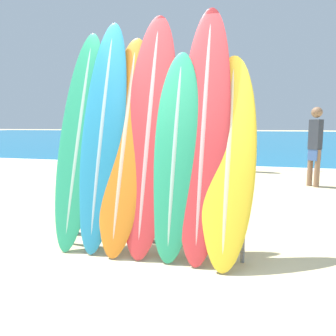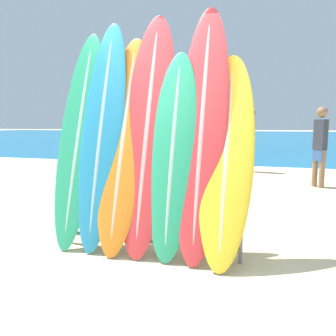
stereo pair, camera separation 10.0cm
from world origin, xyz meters
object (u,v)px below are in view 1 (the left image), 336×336
object	(u,v)px
surfboard_slot_2	(125,141)
surfboard_slot_3	(149,131)
surfboard_slot_4	(175,153)
surfboard_slot_5	(204,129)
person_mid_beach	(245,138)
person_far_left	(315,144)
surfboard_rack	(147,213)
surfboard_slot_0	(80,137)
surfboard_slot_6	(229,156)
surfboard_slot_1	(103,133)
person_near_water	(145,146)

from	to	relation	value
surfboard_slot_2	surfboard_slot_3	world-z (taller)	surfboard_slot_3
surfboard_slot_4	surfboard_slot_5	world-z (taller)	surfboard_slot_5
surfboard_slot_5	person_mid_beach	world-z (taller)	surfboard_slot_5
surfboard_slot_2	person_far_left	distance (m)	5.06
surfboard_rack	surfboard_slot_0	distance (m)	1.14
surfboard_slot_0	surfboard_slot_6	xyz separation A→B (m)	(1.64, -0.04, -0.17)
surfboard_slot_3	surfboard_slot_0	bearing A→B (deg)	-179.35
surfboard_slot_1	person_far_left	distance (m)	5.20
surfboard_rack	person_near_water	size ratio (longest dim) A/B	1.21
surfboard_slot_2	person_far_left	size ratio (longest dim) A/B	1.36
surfboard_slot_4	surfboard_slot_0	bearing A→B (deg)	176.26
surfboard_slot_0	surfboard_slot_3	world-z (taller)	surfboard_slot_3
surfboard_slot_0	surfboard_slot_2	world-z (taller)	surfboard_slot_0
surfboard_slot_6	person_far_left	xyz separation A→B (m)	(1.44, 4.41, -0.10)
surfboard_slot_5	person_far_left	distance (m)	4.68
person_mid_beach	surfboard_slot_1	bearing A→B (deg)	-25.42
surfboard_slot_3	surfboard_slot_6	world-z (taller)	surfboard_slot_3
surfboard_rack	person_near_water	world-z (taller)	person_near_water
surfboard_slot_1	surfboard_slot_6	xyz separation A→B (m)	(1.35, -0.03, -0.21)
surfboard_slot_3	surfboard_slot_6	xyz separation A→B (m)	(0.83, -0.05, -0.24)
surfboard_slot_3	person_near_water	size ratio (longest dim) A/B	1.55
surfboard_rack	person_mid_beach	size ratio (longest dim) A/B	1.13
surfboard_slot_1	person_mid_beach	bearing A→B (deg)	78.84
surfboard_slot_2	surfboard_slot_0	bearing A→B (deg)	178.25
surfboard_slot_4	person_near_water	world-z (taller)	surfboard_slot_4
surfboard_slot_2	surfboard_slot_5	bearing A→B (deg)	2.22
surfboard_slot_6	surfboard_slot_0	bearing A→B (deg)	178.43
surfboard_slot_1	surfboard_slot_5	size ratio (longest dim) A/B	0.96
surfboard_slot_1	surfboard_slot_5	bearing A→B (deg)	1.66
surfboard_rack	person_far_left	bearing A→B (deg)	63.28
surfboard_slot_2	surfboard_slot_3	size ratio (longest dim) A/B	0.91
surfboard_slot_5	person_near_water	xyz separation A→B (m)	(-1.75, 3.16, -0.39)
surfboard_slot_3	surfboard_slot_1	bearing A→B (deg)	-177.19
surfboard_slot_0	surfboard_slot_1	xyz separation A→B (m)	(0.29, -0.02, 0.04)
surfboard_rack	surfboard_slot_5	size ratio (longest dim) A/B	0.77
surfboard_slot_3	person_mid_beach	size ratio (longest dim) A/B	1.44
surfboard_slot_1	person_mid_beach	size ratio (longest dim) A/B	1.41
person_far_left	surfboard_slot_2	bearing A→B (deg)	106.01
person_near_water	surfboard_slot_0	bearing A→B (deg)	-25.23
person_mid_beach	surfboard_rack	bearing A→B (deg)	-20.61
person_far_left	surfboard_rack	bearing A→B (deg)	109.29
surfboard_slot_0	person_near_water	size ratio (longest dim) A/B	1.46
surfboard_slot_3	surfboard_slot_5	distance (m)	0.57
surfboard_slot_0	person_far_left	distance (m)	5.35
surfboard_slot_0	person_mid_beach	distance (m)	6.51
surfboard_slot_1	surfboard_slot_5	distance (m)	1.10
person_near_water	surfboard_slot_3	bearing A→B (deg)	-11.38
surfboard_slot_0	surfboard_slot_6	distance (m)	1.65
surfboard_slot_4	surfboard_slot_5	size ratio (longest dim) A/B	0.81
surfboard_rack	surfboard_slot_6	size ratio (longest dim) A/B	0.96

